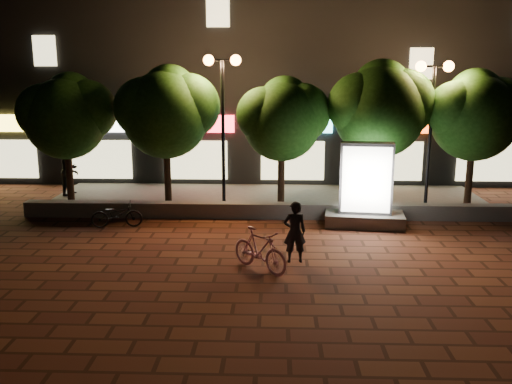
{
  "coord_description": "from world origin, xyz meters",
  "views": [
    {
      "loc": [
        0.29,
        -13.54,
        4.82
      ],
      "look_at": [
        -0.24,
        1.5,
        1.43
      ],
      "focal_mm": 38.71,
      "sensor_mm": 36.0,
      "label": 1
    }
  ],
  "objects_px": {
    "tree_far_left": "(67,113)",
    "tree_left": "(167,109)",
    "tree_far_right": "(476,112)",
    "scooter_pink": "(260,250)",
    "tree_right": "(381,106)",
    "tree_mid": "(283,116)",
    "ad_kiosk": "(365,193)",
    "rider": "(295,232)",
    "pedestrian": "(71,170)",
    "street_lamp_right": "(433,97)",
    "street_lamp_left": "(223,92)",
    "scooter_parked": "(117,215)"
  },
  "relations": [
    {
      "from": "rider",
      "to": "scooter_parked",
      "type": "height_order",
      "value": "rider"
    },
    {
      "from": "tree_far_left",
      "to": "ad_kiosk",
      "type": "height_order",
      "value": "tree_far_left"
    },
    {
      "from": "tree_far_left",
      "to": "scooter_pink",
      "type": "distance_m",
      "value": 9.73
    },
    {
      "from": "ad_kiosk",
      "to": "tree_far_right",
      "type": "bearing_deg",
      "value": 29.43
    },
    {
      "from": "tree_far_left",
      "to": "tree_left",
      "type": "height_order",
      "value": "tree_left"
    },
    {
      "from": "tree_right",
      "to": "rider",
      "type": "bearing_deg",
      "value": -118.42
    },
    {
      "from": "tree_mid",
      "to": "rider",
      "type": "xyz_separation_m",
      "value": [
        0.24,
        -5.66,
        -2.42
      ]
    },
    {
      "from": "tree_left",
      "to": "street_lamp_left",
      "type": "xyz_separation_m",
      "value": [
        1.95,
        -0.26,
        0.58
      ]
    },
    {
      "from": "rider",
      "to": "pedestrian",
      "type": "height_order",
      "value": "pedestrian"
    },
    {
      "from": "street_lamp_left",
      "to": "rider",
      "type": "relative_size",
      "value": 3.27
    },
    {
      "from": "street_lamp_left",
      "to": "rider",
      "type": "bearing_deg",
      "value": -66.97
    },
    {
      "from": "tree_far_left",
      "to": "tree_far_right",
      "type": "bearing_deg",
      "value": 0.0
    },
    {
      "from": "street_lamp_right",
      "to": "ad_kiosk",
      "type": "relative_size",
      "value": 1.9
    },
    {
      "from": "tree_mid",
      "to": "street_lamp_left",
      "type": "distance_m",
      "value": 2.22
    },
    {
      "from": "tree_left",
      "to": "pedestrian",
      "type": "xyz_separation_m",
      "value": [
        -4.05,
        1.37,
        -2.42
      ]
    },
    {
      "from": "tree_mid",
      "to": "street_lamp_left",
      "type": "bearing_deg",
      "value": -172.69
    },
    {
      "from": "tree_far_left",
      "to": "pedestrian",
      "type": "distance_m",
      "value": 2.7
    },
    {
      "from": "tree_far_right",
      "to": "rider",
      "type": "xyz_separation_m",
      "value": [
        -6.26,
        -5.66,
        -2.58
      ]
    },
    {
      "from": "tree_mid",
      "to": "ad_kiosk",
      "type": "distance_m",
      "value": 4.01
    },
    {
      "from": "tree_far_right",
      "to": "street_lamp_left",
      "type": "relative_size",
      "value": 0.92
    },
    {
      "from": "tree_left",
      "to": "scooter_pink",
      "type": "distance_m",
      "value": 7.73
    },
    {
      "from": "pedestrian",
      "to": "tree_mid",
      "type": "bearing_deg",
      "value": -94.97
    },
    {
      "from": "tree_far_left",
      "to": "scooter_parked",
      "type": "xyz_separation_m",
      "value": [
        2.36,
        -2.73,
        -2.88
      ]
    },
    {
      "from": "tree_far_right",
      "to": "scooter_pink",
      "type": "distance_m",
      "value": 9.93
    },
    {
      "from": "street_lamp_right",
      "to": "scooter_pink",
      "type": "xyz_separation_m",
      "value": [
        -5.57,
        -6.04,
        -3.37
      ]
    },
    {
      "from": "tree_far_left",
      "to": "ad_kiosk",
      "type": "distance_m",
      "value": 10.53
    },
    {
      "from": "ad_kiosk",
      "to": "pedestrian",
      "type": "distance_m",
      "value": 11.19
    },
    {
      "from": "tree_right",
      "to": "rider",
      "type": "height_order",
      "value": "tree_right"
    },
    {
      "from": "tree_left",
      "to": "rider",
      "type": "height_order",
      "value": "tree_left"
    },
    {
      "from": "tree_far_left",
      "to": "scooter_pink",
      "type": "bearing_deg",
      "value": -42.52
    },
    {
      "from": "scooter_pink",
      "to": "rider",
      "type": "distance_m",
      "value": 1.11
    },
    {
      "from": "street_lamp_right",
      "to": "rider",
      "type": "xyz_separation_m",
      "value": [
        -4.71,
        -5.4,
        -3.1
      ]
    },
    {
      "from": "tree_left",
      "to": "ad_kiosk",
      "type": "height_order",
      "value": "tree_left"
    },
    {
      "from": "pedestrian",
      "to": "tree_left",
      "type": "bearing_deg",
      "value": -103.96
    },
    {
      "from": "tree_right",
      "to": "tree_mid",
      "type": "bearing_deg",
      "value": -180.0
    },
    {
      "from": "tree_far_right",
      "to": "tree_far_left",
      "type": "bearing_deg",
      "value": -180.0
    },
    {
      "from": "tree_far_left",
      "to": "street_lamp_right",
      "type": "height_order",
      "value": "street_lamp_right"
    },
    {
      "from": "street_lamp_left",
      "to": "pedestrian",
      "type": "distance_m",
      "value": 6.9
    },
    {
      "from": "tree_far_left",
      "to": "pedestrian",
      "type": "height_order",
      "value": "tree_far_left"
    },
    {
      "from": "street_lamp_right",
      "to": "tree_far_right",
      "type": "bearing_deg",
      "value": 9.61
    },
    {
      "from": "street_lamp_left",
      "to": "ad_kiosk",
      "type": "xyz_separation_m",
      "value": [
        4.59,
        -1.97,
        -2.97
      ]
    },
    {
      "from": "tree_far_left",
      "to": "rider",
      "type": "relative_size",
      "value": 2.92
    },
    {
      "from": "scooter_parked",
      "to": "scooter_pink",
      "type": "bearing_deg",
      "value": -138.65
    },
    {
      "from": "tree_left",
      "to": "pedestrian",
      "type": "bearing_deg",
      "value": 161.38
    },
    {
      "from": "ad_kiosk",
      "to": "rider",
      "type": "relative_size",
      "value": 1.65
    },
    {
      "from": "tree_left",
      "to": "tree_far_right",
      "type": "xyz_separation_m",
      "value": [
        10.5,
        -0.0,
        -0.08
      ]
    },
    {
      "from": "tree_mid",
      "to": "scooter_pink",
      "type": "bearing_deg",
      "value": -95.61
    },
    {
      "from": "tree_far_right",
      "to": "tree_right",
      "type": "bearing_deg",
      "value": 180.0
    },
    {
      "from": "tree_left",
      "to": "ad_kiosk",
      "type": "relative_size",
      "value": 1.87
    },
    {
      "from": "scooter_parked",
      "to": "tree_right",
      "type": "bearing_deg",
      "value": -82.42
    }
  ]
}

